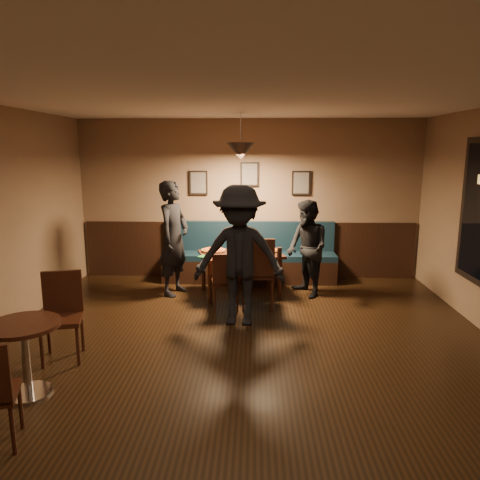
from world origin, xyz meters
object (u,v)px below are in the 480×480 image
(booth_bench, at_px, (249,253))
(cafe_chair_far, at_px, (61,318))
(diner_front, at_px, (239,256))
(chair_near_left, at_px, (225,280))
(chair_near_right, at_px, (258,272))
(diner_right, at_px, (307,249))
(dining_table, at_px, (241,274))
(cafe_table, at_px, (26,359))
(soda_glass, at_px, (279,253))
(diner_left, at_px, (174,238))
(tabasco_bottle, at_px, (272,250))

(booth_bench, relative_size, cafe_chair_far, 3.13)
(diner_front, bearing_deg, chair_near_left, 117.83)
(chair_near_right, xyz_separation_m, diner_right, (0.77, 0.57, 0.23))
(dining_table, xyz_separation_m, cafe_table, (-1.90, -3.11, 0.02))
(chair_near_left, distance_m, cafe_table, 2.96)
(chair_near_left, bearing_deg, soda_glass, 18.06)
(booth_bench, height_order, dining_table, booth_bench)
(booth_bench, distance_m, cafe_chair_far, 3.72)
(chair_near_right, xyz_separation_m, cafe_chair_far, (-2.14, -1.77, -0.05))
(chair_near_right, distance_m, soda_glass, 0.49)
(booth_bench, height_order, diner_right, diner_right)
(diner_right, relative_size, cafe_table, 2.13)
(soda_glass, relative_size, cafe_table, 0.22)
(chair_near_right, relative_size, soda_glass, 6.64)
(diner_left, distance_m, soda_glass, 1.68)
(diner_left, height_order, diner_right, diner_left)
(chair_near_left, xyz_separation_m, diner_left, (-0.85, 0.68, 0.48))
(cafe_chair_far, bearing_deg, diner_left, -122.58)
(dining_table, height_order, cafe_table, cafe_table)
(tabasco_bottle, bearing_deg, dining_table, 176.31)
(dining_table, bearing_deg, chair_near_right, -80.93)
(diner_right, bearing_deg, chair_near_right, -77.83)
(diner_left, bearing_deg, diner_front, -119.66)
(chair_near_right, height_order, soda_glass, chair_near_right)
(booth_bench, bearing_deg, chair_near_left, -102.60)
(dining_table, distance_m, diner_front, 1.37)
(chair_near_right, bearing_deg, soda_glass, 43.48)
(soda_glass, bearing_deg, tabasco_bottle, 109.94)
(diner_left, relative_size, tabasco_bottle, 14.73)
(booth_bench, height_order, cafe_table, booth_bench)
(dining_table, height_order, cafe_chair_far, cafe_chair_far)
(chair_near_right, distance_m, diner_right, 0.98)
(dining_table, relative_size, chair_near_right, 1.18)
(soda_glass, height_order, tabasco_bottle, soda_glass)
(soda_glass, xyz_separation_m, cafe_table, (-2.49, -2.80, -0.40))
(soda_glass, bearing_deg, diner_left, 169.57)
(diner_left, height_order, diner_front, diner_front)
(chair_near_right, relative_size, cafe_chair_far, 1.11)
(chair_near_right, relative_size, diner_front, 0.58)
(diner_front, relative_size, cafe_chair_far, 1.92)
(booth_bench, relative_size, tabasco_bottle, 24.49)
(diner_front, bearing_deg, soda_glass, 64.04)
(diner_front, xyz_separation_m, cafe_table, (-1.92, -1.87, -0.56))
(diner_right, distance_m, cafe_chair_far, 3.75)
(booth_bench, relative_size, chair_near_left, 3.53)
(booth_bench, distance_m, dining_table, 0.79)
(chair_near_left, bearing_deg, dining_table, 66.10)
(booth_bench, bearing_deg, diner_right, -40.92)
(diner_right, xyz_separation_m, soda_glass, (-0.45, -0.28, -0.00))
(dining_table, distance_m, cafe_chair_far, 3.03)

